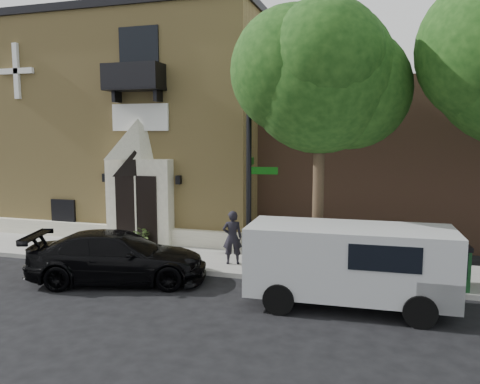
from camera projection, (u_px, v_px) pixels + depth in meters
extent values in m
plane|color=black|center=(127.00, 268.00, 14.98)|extent=(120.00, 120.00, 0.00)
cube|color=gray|center=(175.00, 257.00, 16.10)|extent=(42.00, 3.00, 0.15)
cube|color=tan|center=(155.00, 130.00, 22.89)|extent=(12.00, 10.00, 9.00)
cube|color=black|center=(153.00, 32.00, 22.33)|extent=(12.20, 10.20, 0.30)
cube|color=#EEE9CD|center=(97.00, 231.00, 18.52)|extent=(12.00, 0.30, 0.60)
cube|color=#EEE9CD|center=(140.00, 201.00, 17.66)|extent=(2.60, 0.55, 3.20)
pyramid|color=#EEE9CD|center=(138.00, 139.00, 17.38)|extent=(2.60, 0.55, 1.50)
cube|color=black|center=(136.00, 210.00, 17.42)|extent=(1.70, 0.06, 2.60)
cube|color=#EEE9CD|center=(136.00, 211.00, 17.39)|extent=(0.06, 0.04, 2.60)
cube|color=white|center=(140.00, 117.00, 17.46)|extent=(2.30, 0.10, 1.00)
cube|color=black|center=(134.00, 89.00, 16.97)|extent=(2.20, 0.90, 0.10)
cube|color=black|center=(128.00, 75.00, 16.51)|extent=(2.20, 0.06, 0.90)
cube|color=black|center=(108.00, 77.00, 17.22)|extent=(0.06, 0.90, 0.90)
cube|color=black|center=(160.00, 75.00, 16.61)|extent=(0.06, 0.90, 0.90)
cube|color=black|center=(139.00, 57.00, 17.22)|extent=(1.60, 0.08, 2.20)
cube|color=white|center=(16.00, 71.00, 18.80)|extent=(0.22, 0.14, 2.20)
cube|color=white|center=(16.00, 71.00, 18.80)|extent=(1.60, 0.14, 0.22)
cube|color=black|center=(63.00, 212.00, 18.97)|extent=(1.10, 0.10, 1.00)
cube|color=#DC5110|center=(64.00, 212.00, 18.99)|extent=(0.85, 0.06, 0.75)
cube|color=black|center=(105.00, 178.00, 18.13)|extent=(0.18, 0.18, 0.32)
cube|color=black|center=(179.00, 180.00, 17.24)|extent=(0.18, 0.18, 0.32)
cylinder|color=#38281C|center=(318.00, 205.00, 13.40)|extent=(0.32, 0.32, 4.20)
sphere|color=#12340E|center=(321.00, 78.00, 12.96)|extent=(4.20, 4.20, 4.20)
sphere|color=#12340E|center=(350.00, 89.00, 13.05)|extent=(3.36, 3.36, 3.36)
sphere|color=#12340E|center=(294.00, 71.00, 12.95)|extent=(3.57, 3.57, 3.57)
sphere|color=#12340E|center=(325.00, 59.00, 12.19)|extent=(3.15, 3.15, 3.15)
imported|color=black|center=(118.00, 257.00, 13.52)|extent=(5.46, 3.44, 1.47)
cube|color=#B8BABC|center=(349.00, 260.00, 11.52)|extent=(5.02, 2.18, 1.68)
cube|color=#B8BABC|center=(433.00, 286.00, 11.09)|extent=(1.07, 2.02, 0.69)
cube|color=black|center=(453.00, 254.00, 10.90)|extent=(0.37, 1.69, 0.69)
cube|color=black|center=(385.00, 259.00, 10.32)|extent=(1.58, 0.11, 0.59)
cylinder|color=black|center=(279.00, 299.00, 11.11)|extent=(0.76, 0.28, 0.75)
cylinder|color=black|center=(290.00, 276.00, 12.91)|extent=(0.76, 0.28, 0.75)
cylinder|color=black|center=(420.00, 311.00, 10.33)|extent=(0.76, 0.28, 0.75)
cylinder|color=black|center=(411.00, 285.00, 12.13)|extent=(0.76, 0.28, 0.75)
cylinder|color=black|center=(249.00, 174.00, 13.86)|extent=(0.16, 0.16, 5.91)
cube|color=#094D0A|center=(264.00, 171.00, 13.76)|extent=(0.84, 0.13, 0.22)
cube|color=#094D0A|center=(251.00, 161.00, 14.25)|extent=(0.13, 0.84, 0.22)
cylinder|color=maroon|center=(313.00, 277.00, 13.43)|extent=(0.38, 0.38, 0.09)
cylinder|color=maroon|center=(314.00, 266.00, 13.39)|extent=(0.28, 0.28, 0.59)
sphere|color=maroon|center=(314.00, 254.00, 13.35)|extent=(0.28, 0.28, 0.28)
cylinder|color=maroon|center=(314.00, 264.00, 13.38)|extent=(0.48, 0.13, 0.13)
cube|color=#0F3817|center=(431.00, 266.00, 12.79)|extent=(1.85, 1.11, 1.09)
cube|color=black|center=(432.00, 244.00, 12.72)|extent=(1.90, 1.16, 0.12)
imported|color=#405B25|center=(143.00, 237.00, 17.14)|extent=(0.78, 0.71, 0.77)
imported|color=black|center=(232.00, 237.00, 14.86)|extent=(0.73, 0.61, 1.72)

